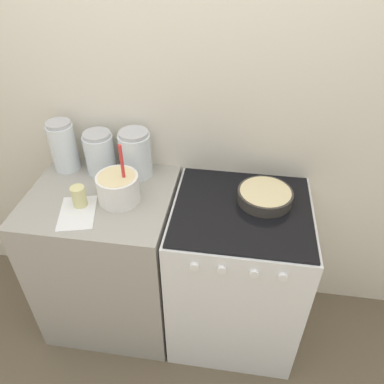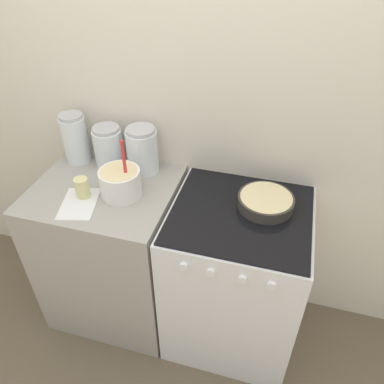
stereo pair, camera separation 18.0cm
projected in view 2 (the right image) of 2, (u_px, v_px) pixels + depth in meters
ground_plane at (158, 358)px, 2.17m from camera, size 12.00×12.00×0.00m
wall_back at (189, 120)px, 1.93m from camera, size 4.45×0.05×2.40m
countertop_cabinet at (114, 251)px, 2.20m from camera, size 0.72×0.63×0.93m
stove at (234, 277)px, 2.05m from camera, size 0.68×0.65×0.93m
mixing_bowl at (120, 181)px, 1.83m from camera, size 0.20×0.20×0.31m
baking_pan at (266, 201)px, 1.78m from camera, size 0.27×0.27×0.06m
storage_jar_left at (76, 141)px, 2.06m from camera, size 0.14×0.14×0.28m
storage_jar_middle at (109, 149)px, 2.03m from camera, size 0.16×0.16×0.23m
storage_jar_right at (143, 153)px, 1.98m from camera, size 0.17×0.17×0.25m
tin_can at (82, 188)px, 1.82m from camera, size 0.07×0.07×0.11m
recipe_page at (79, 204)px, 1.81m from camera, size 0.22×0.28×0.01m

